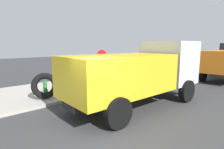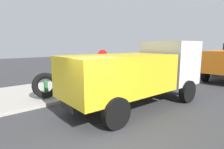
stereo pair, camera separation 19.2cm
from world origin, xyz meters
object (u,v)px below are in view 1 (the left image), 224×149
fire_hydrant (45,89)px  loose_tire (45,86)px  stop_sign (102,62)px  dump_truck_yellow (140,71)px

fire_hydrant → loose_tire: 0.29m
stop_sign → dump_truck_yellow: bearing=-94.6°
fire_hydrant → dump_truck_yellow: size_ratio=0.12×
loose_tire → stop_sign: bearing=-5.6°
loose_tire → dump_truck_yellow: dump_truck_yellow is taller
loose_tire → dump_truck_yellow: bearing=-47.7°
fire_hydrant → loose_tire: (-0.09, -0.20, 0.19)m
loose_tire → stop_sign: 3.55m
loose_tire → stop_sign: (3.39, -0.33, 1.00)m
dump_truck_yellow → loose_tire: bearing=132.3°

